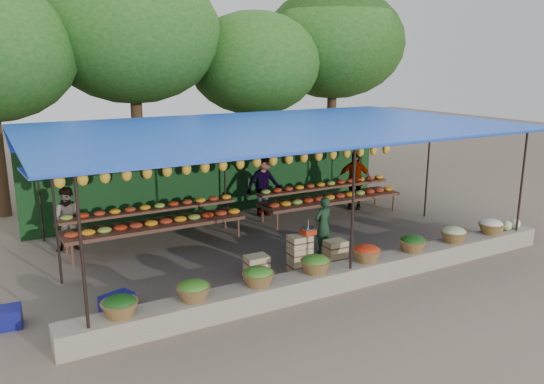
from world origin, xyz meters
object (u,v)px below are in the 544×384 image
blue_crate_front (118,303)px  vendor_seated (323,225)px  weighing_scale (308,231)px  blue_crate_back (3,318)px  crate_counter (299,257)px

blue_crate_front → vendor_seated: bearing=-11.3°
weighing_scale → blue_crate_back: (-5.69, 0.27, -0.68)m
vendor_seated → blue_crate_front: vendor_seated is taller
crate_counter → weighing_scale: (0.22, 0.00, 0.53)m
blue_crate_front → blue_crate_back: 1.79m
vendor_seated → blue_crate_back: 6.56m
weighing_scale → vendor_seated: bearing=38.5°
vendor_seated → blue_crate_front: bearing=-0.0°
crate_counter → blue_crate_front: 3.71m
blue_crate_front → blue_crate_back: (-1.76, 0.33, 0.01)m
crate_counter → vendor_seated: (1.06, 0.67, 0.34)m
crate_counter → blue_crate_back: size_ratio=4.25×
weighing_scale → blue_crate_front: bearing=-179.2°
crate_counter → blue_crate_back: (-5.47, 0.27, -0.14)m
blue_crate_front → blue_crate_back: size_ratio=0.95×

